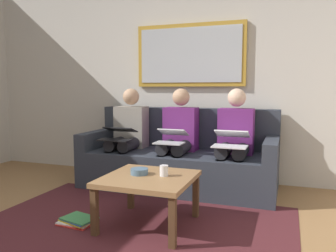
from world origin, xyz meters
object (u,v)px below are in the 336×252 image
object	(u,v)px
framed_mirror	(190,55)
person_middle	(178,135)
coffee_table	(149,183)
laptop_silver	(171,137)
person_right	(128,133)
laptop_black	(118,134)
cup	(164,171)
laptop_white	(231,139)
person_left	(235,138)
couch	(180,159)
magazine_stack	(78,220)
bowl	(139,171)

from	to	relation	value
framed_mirror	person_middle	bearing A→B (deg)	90.00
coffee_table	laptop_silver	size ratio (longest dim) A/B	2.13
person_right	laptop_black	world-z (taller)	person_right
person_right	cup	bearing A→B (deg)	128.44
laptop_white	laptop_black	bearing A→B (deg)	0.55
person_middle	person_left	bearing A→B (deg)	180.00
laptop_white	laptop_black	size ratio (longest dim) A/B	1.02
framed_mirror	cup	xyz separation A→B (m)	(-0.23, 1.56, -1.08)
framed_mirror	person_right	bearing A→B (deg)	35.52
couch	laptop_black	xyz separation A→B (m)	(0.64, 0.32, 0.31)
couch	person_right	bearing A→B (deg)	6.13
coffee_table	cup	size ratio (longest dim) A/B	7.97
coffee_table	laptop_silver	xyz separation A→B (m)	(0.11, -0.91, 0.25)
person_left	laptop_silver	bearing A→B (deg)	20.65
cup	person_right	bearing A→B (deg)	-51.56
coffee_table	couch	bearing A→B (deg)	-84.61
cup	coffee_table	bearing A→B (deg)	23.07
person_right	magazine_stack	size ratio (longest dim) A/B	3.42
coffee_table	magazine_stack	world-z (taller)	coffee_table
coffee_table	bowl	world-z (taller)	bowl
cup	laptop_black	bearing A→B (deg)	-44.34
magazine_stack	laptop_black	bearing A→B (deg)	-80.70
bowl	laptop_black	world-z (taller)	laptop_black
coffee_table	magazine_stack	distance (m)	0.69
couch	coffee_table	world-z (taller)	couch
bowl	person_right	bearing A→B (deg)	-59.49
laptop_silver	magazine_stack	bearing A→B (deg)	66.68
person_middle	laptop_silver	size ratio (longest dim) A/B	3.38
laptop_silver	bowl	bearing A→B (deg)	91.21
framed_mirror	laptop_black	size ratio (longest dim) A/B	3.85
bowl	laptop_silver	bearing A→B (deg)	-88.79
coffee_table	laptop_white	bearing A→B (deg)	-119.86
cup	laptop_black	xyz separation A→B (m)	(0.87, -0.85, 0.16)
person_middle	bowl	bearing A→B (deg)	90.95
framed_mirror	person_middle	xyz separation A→B (m)	(0.00, 0.46, -0.94)
cup	person_right	distance (m)	1.41
laptop_black	person_middle	bearing A→B (deg)	-158.93
couch	person_right	distance (m)	0.71
person_right	laptop_black	xyz separation A→B (m)	(0.00, 0.25, 0.01)
person_middle	cup	bearing A→B (deg)	101.93
person_middle	magazine_stack	world-z (taller)	person_middle
cup	person_middle	distance (m)	1.13
couch	bowl	size ratio (longest dim) A/B	14.86
magazine_stack	person_right	bearing A→B (deg)	-82.42
cup	laptop_white	distance (m)	0.97
cup	laptop_black	distance (m)	1.23
laptop_white	person_left	bearing A→B (deg)	-90.00
couch	cup	distance (m)	1.20
framed_mirror	magazine_stack	distance (m)	2.38
coffee_table	person_middle	world-z (taller)	person_middle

